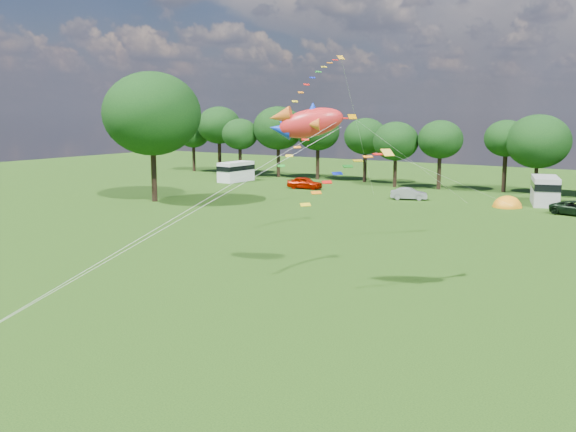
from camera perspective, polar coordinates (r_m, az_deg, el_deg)
The scene contains 12 objects.
ground_plane at distance 28.17m, azimuth -9.21°, elevation -10.31°, with size 180.00×180.00×0.00m, color black.
tree_line at distance 75.47m, azimuth 23.96°, elevation 6.29°, with size 102.98×10.98×10.27m.
big_tree at distance 67.53m, azimuth -12.01°, elevation 8.88°, with size 10.00×10.00×13.28m.
car_a at distance 77.35m, azimuth 1.51°, elevation 2.97°, with size 1.71×4.35×1.45m, color #A51300.
car_b at distance 69.15m, azimuth 10.69°, elevation 1.95°, with size 1.34×3.58×1.26m, color gray.
campervan_a at distance 85.51m, azimuth -4.65°, elevation 4.01°, with size 2.34×5.34×2.60m.
campervan_c at distance 69.44m, azimuth 21.88°, elevation 2.20°, with size 3.98×6.19×2.81m.
tent_orange at distance 66.39m, azimuth 18.90°, elevation 0.77°, with size 2.85×3.12×2.23m.
fish_kite at distance 33.68m, azimuth 1.52°, elevation 8.28°, with size 4.22×2.73×2.23m.
streamer_kite_a at distance 55.79m, azimuth 2.58°, elevation 12.11°, with size 3.25×5.59×5.76m.
streamer_kite_b at distance 47.71m, azimuth 3.13°, elevation 7.49°, with size 4.29×4.69×3.80m.
streamer_kite_c at distance 34.22m, azimuth 5.97°, elevation 4.29°, with size 3.14×5.01×2.81m.
Camera 1 is at (18.19, -19.31, 9.47)m, focal length 40.00 mm.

